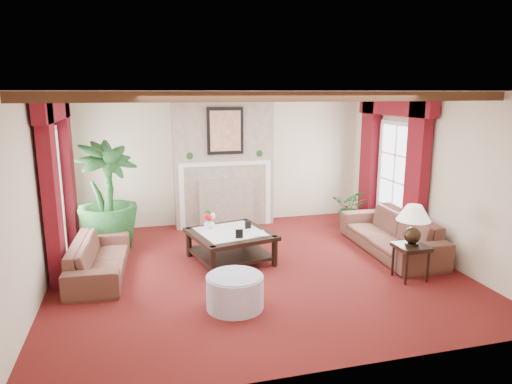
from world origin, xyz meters
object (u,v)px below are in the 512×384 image
object	(u,v)px
potted_palm	(109,219)
side_table	(410,262)
coffee_table	(231,247)
ottoman	(235,292)
sofa_left	(99,252)
sofa_right	(391,227)

from	to	relation	value
potted_palm	side_table	distance (m)	5.03
potted_palm	coffee_table	xyz separation A→B (m)	(1.92, -1.18, -0.28)
potted_palm	ottoman	xyz separation A→B (m)	(1.65, -2.81, -0.31)
ottoman	sofa_left	bearing A→B (deg)	138.47
sofa_left	coffee_table	xyz separation A→B (m)	(2.01, 0.09, -0.12)
ottoman	potted_palm	bearing A→B (deg)	120.35
coffee_table	ottoman	size ratio (longest dim) A/B	1.64
coffee_table	side_table	distance (m)	2.77
potted_palm	coffee_table	size ratio (longest dim) A/B	1.79
sofa_right	ottoman	xyz separation A→B (m)	(-3.02, -1.38, -0.23)
sofa_right	side_table	size ratio (longest dim) A/B	4.37
coffee_table	side_table	size ratio (longest dim) A/B	2.30
side_table	ottoman	size ratio (longest dim) A/B	0.71
coffee_table	potted_palm	bearing A→B (deg)	135.20
sofa_left	side_table	distance (m)	4.60
side_table	ottoman	distance (m)	2.69
potted_palm	side_table	xyz separation A→B (m)	(4.32, -2.56, -0.26)
sofa_right	coffee_table	world-z (taller)	sofa_right
sofa_right	ottoman	world-z (taller)	sofa_right
sofa_left	sofa_right	distance (m)	4.76
sofa_left	side_table	xyz separation A→B (m)	(4.41, -1.29, -0.11)
potted_palm	coffee_table	world-z (taller)	potted_palm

